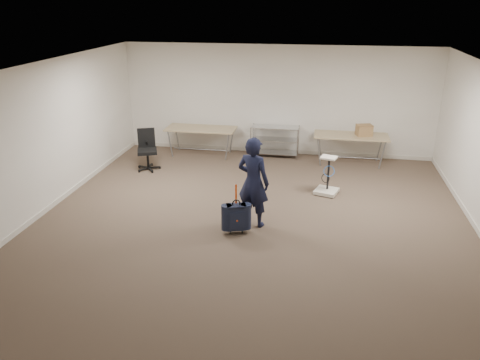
# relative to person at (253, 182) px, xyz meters

# --- Properties ---
(ground) EXTENTS (9.00, 9.00, 0.00)m
(ground) POSITION_rel_person_xyz_m (-0.03, -0.20, -0.83)
(ground) COLOR #423228
(ground) RESTS_ON ground
(room_shell) EXTENTS (8.00, 9.00, 9.00)m
(room_shell) POSITION_rel_person_xyz_m (-0.03, 1.18, -0.78)
(room_shell) COLOR silver
(room_shell) RESTS_ON ground
(folding_table_left) EXTENTS (1.80, 0.75, 0.73)m
(folding_table_left) POSITION_rel_person_xyz_m (-1.93, 3.75, -0.15)
(folding_table_left) COLOR tan
(folding_table_left) RESTS_ON ground
(folding_table_right) EXTENTS (1.80, 0.75, 0.73)m
(folding_table_right) POSITION_rel_person_xyz_m (1.87, 3.75, -0.15)
(folding_table_right) COLOR tan
(folding_table_right) RESTS_ON ground
(wire_shelf) EXTENTS (1.22, 0.47, 0.80)m
(wire_shelf) POSITION_rel_person_xyz_m (-0.03, 4.00, -0.39)
(wire_shelf) COLOR #BABCC1
(wire_shelf) RESTS_ON ground
(person) EXTENTS (0.70, 0.57, 1.66)m
(person) POSITION_rel_person_xyz_m (0.00, 0.00, 0.00)
(person) COLOR black
(person) RESTS_ON ground
(suitcase) EXTENTS (0.38, 0.29, 0.92)m
(suitcase) POSITION_rel_person_xyz_m (-0.23, -0.41, -0.51)
(suitcase) COLOR #151E2F
(suitcase) RESTS_ON ground
(office_chair) EXTENTS (0.59, 0.60, 0.97)m
(office_chair) POSITION_rel_person_xyz_m (-2.93, 2.48, -0.53)
(office_chair) COLOR black
(office_chair) RESTS_ON ground
(equipment_cart) EXTENTS (0.56, 0.56, 0.82)m
(equipment_cart) POSITION_rel_person_xyz_m (1.33, 1.68, -0.61)
(equipment_cart) COLOR beige
(equipment_cart) RESTS_ON ground
(cardboard_box) EXTENTS (0.42, 0.36, 0.27)m
(cardboard_box) POSITION_rel_person_xyz_m (2.17, 3.75, 0.04)
(cardboard_box) COLOR #9E7E49
(cardboard_box) RESTS_ON folding_table_right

